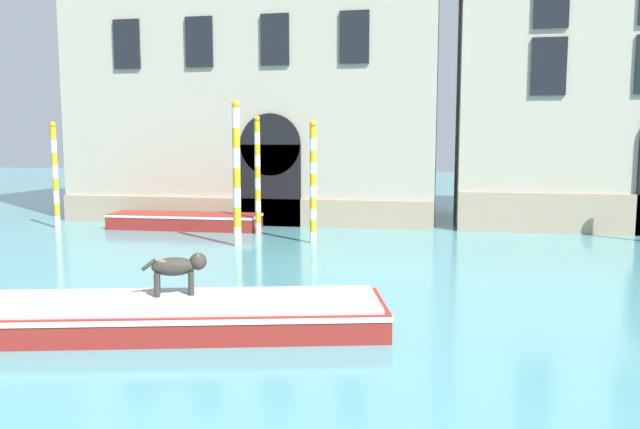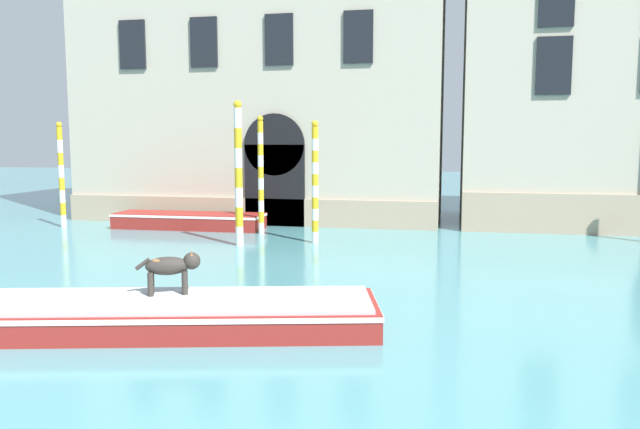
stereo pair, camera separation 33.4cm
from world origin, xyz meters
name	(u,v)px [view 2 (the right image)]	position (x,y,z in m)	size (l,w,h in m)	color
palazzo_left	(266,19)	(0.45, 21.67, 7.84)	(13.93, 6.13, 15.72)	#B2A893
palazzo_right	(637,20)	(14.10, 21.66, 7.29)	(11.78, 6.13, 14.62)	#B2A893
boat_foreground	(155,313)	(3.19, 6.25, 0.27)	(7.45, 3.48, 0.51)	maroon
dog_on_deck	(172,266)	(3.33, 6.65, 0.97)	(1.00, 0.59, 0.71)	#332D28
boat_moored_near_palazzo	(189,220)	(-1.12, 17.37, 0.28)	(5.28, 1.56, 0.54)	maroon
mooring_pole_0	(261,175)	(1.75, 16.66, 1.94)	(0.19, 0.19, 3.86)	white
mooring_pole_2	(315,182)	(3.87, 15.22, 1.84)	(0.21, 0.21, 3.65)	white
mooring_pole_3	(239,173)	(1.82, 14.30, 2.12)	(0.23, 0.23, 4.20)	white
mooring_pole_4	(61,175)	(-5.56, 16.68, 1.87)	(0.20, 0.20, 3.70)	white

